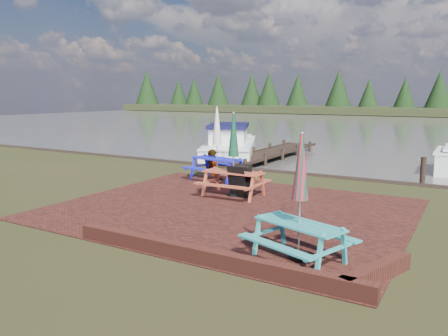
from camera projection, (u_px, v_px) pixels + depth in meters
ground at (211, 218)px, 10.80m from camera, size 120.00×120.00×0.00m
paving at (231, 209)px, 11.65m from camera, size 9.00×7.50×0.02m
brick_wall at (242, 260)px, 7.65m from camera, size 6.21×1.79×0.30m
water at (413, 126)px, 42.31m from camera, size 120.00×60.00×0.02m
far_treeline at (440, 93)px, 66.47m from camera, size 120.00×10.00×8.10m
picnic_table_teal at (299, 217)px, 7.93m from camera, size 2.10×1.98×2.35m
picnic_table_red at (233, 168)px, 12.99m from camera, size 1.83×1.63×2.50m
picnic_table_blue at (217, 155)px, 15.51m from camera, size 2.09×1.92×2.61m
chalkboard at (240, 181)px, 12.93m from camera, size 0.62×0.62×0.96m
jetty at (270, 153)px, 22.13m from camera, size 1.76×9.08×1.00m
boat_jetty at (230, 147)px, 22.25m from camera, size 4.93×7.17×1.98m
person at (213, 150)px, 16.43m from camera, size 0.80×0.62×1.96m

